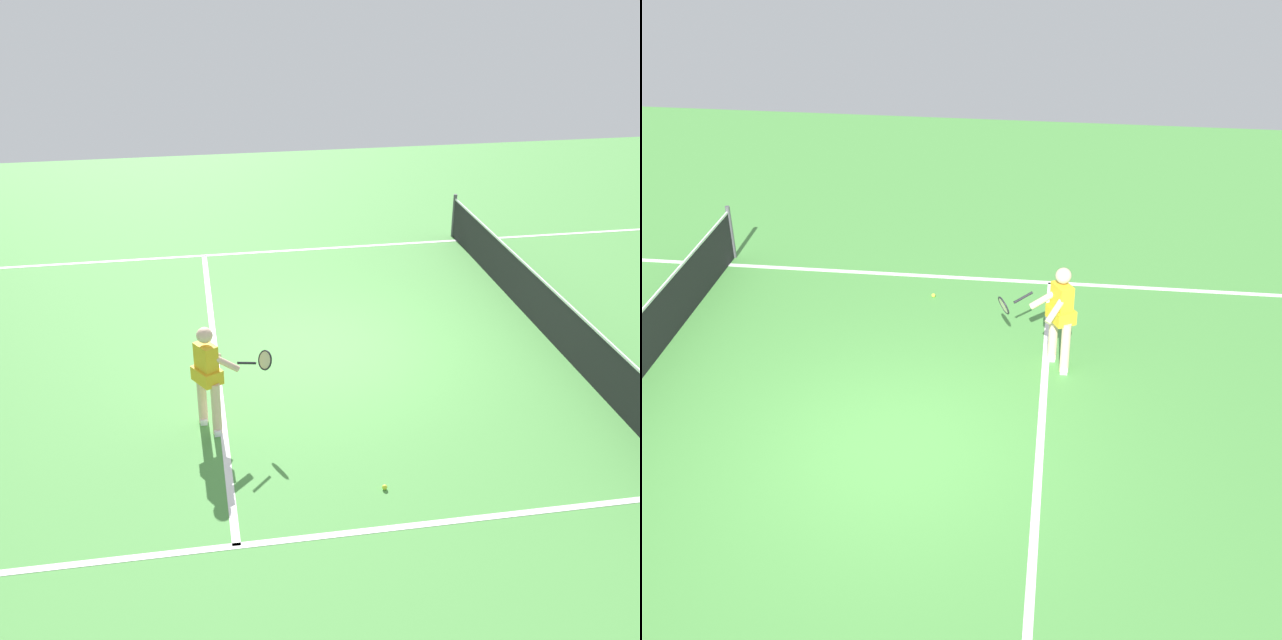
# 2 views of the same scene
# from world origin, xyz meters

# --- Properties ---
(ground_plane) EXTENTS (26.46, 26.46, 0.00)m
(ground_plane) POSITION_xyz_m (0.00, 0.00, 0.00)
(ground_plane) COLOR #4C9342
(service_line_marking) EXTENTS (9.14, 0.10, 0.01)m
(service_line_marking) POSITION_xyz_m (0.00, -1.81, 0.00)
(service_line_marking) COLOR white
(service_line_marking) RESTS_ON ground
(sideline_right_marking) EXTENTS (0.10, 18.35, 0.01)m
(sideline_right_marking) POSITION_xyz_m (4.57, 0.00, 0.00)
(sideline_right_marking) COLOR white
(sideline_right_marking) RESTS_ON ground
(tennis_player) EXTENTS (0.68, 1.14, 1.55)m
(tennis_player) POSITION_xyz_m (2.09, -1.95, 0.85)
(tennis_player) COLOR beige
(tennis_player) RESTS_ON ground
(tennis_ball_near) EXTENTS (0.07, 0.07, 0.07)m
(tennis_ball_near) POSITION_xyz_m (3.85, 0.08, 0.03)
(tennis_ball_near) COLOR #D1E533
(tennis_ball_near) RESTS_ON ground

